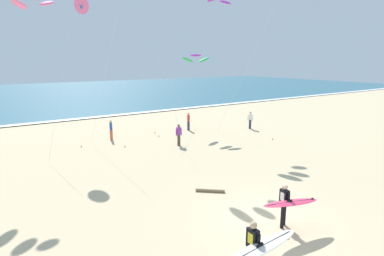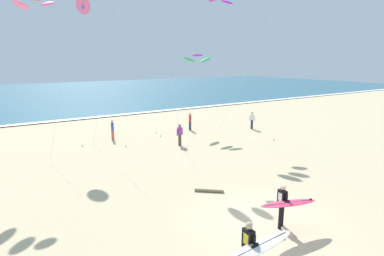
% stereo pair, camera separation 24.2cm
% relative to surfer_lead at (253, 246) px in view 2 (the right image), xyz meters
% --- Properties ---
extents(ground_plane, '(160.00, 160.00, 0.00)m').
position_rel_surfer_lead_xyz_m(ground_plane, '(2.82, 2.11, -1.05)').
color(ground_plane, '#D1BA8E').
extents(ocean_water, '(160.00, 60.00, 0.08)m').
position_rel_surfer_lead_xyz_m(ocean_water, '(2.82, 58.05, -1.01)').
color(ocean_water, '#2D6075').
rests_on(ocean_water, ground).
extents(shoreline_foam, '(160.00, 1.05, 0.01)m').
position_rel_surfer_lead_xyz_m(shoreline_foam, '(2.82, 28.35, -0.97)').
color(shoreline_foam, white).
rests_on(shoreline_foam, ocean_water).
extents(surfer_lead, '(2.54, 0.93, 1.71)m').
position_rel_surfer_lead_xyz_m(surfer_lead, '(0.00, 0.00, 0.00)').
color(surfer_lead, black).
rests_on(surfer_lead, ground).
extents(surfer_trailing, '(2.46, 1.09, 1.71)m').
position_rel_surfer_lead_xyz_m(surfer_trailing, '(2.92, 1.37, -0.00)').
color(surfer_trailing, black).
rests_on(surfer_trailing, ground).
extents(kite_delta_rose_near, '(2.30, 2.81, 10.43)m').
position_rel_surfer_lead_xyz_m(kite_delta_rose_near, '(0.49, 17.50, 8.73)').
color(kite_delta_rose_near, pink).
rests_on(kite_delta_rose_near, ground).
extents(kite_arc_violet_far, '(4.95, 2.69, 6.67)m').
position_rel_surfer_lead_xyz_m(kite_arc_violet_far, '(9.85, 17.43, 5.25)').
color(kite_arc_violet_far, green).
rests_on(kite_arc_violet_far, ground).
extents(kite_arc_scarlet_low, '(3.84, 3.80, 9.60)m').
position_rel_surfer_lead_xyz_m(kite_arc_scarlet_low, '(-2.99, 14.54, 8.21)').
color(kite_arc_scarlet_low, pink).
rests_on(kite_arc_scarlet_low, ground).
extents(bystander_white_top, '(0.36, 0.39, 1.59)m').
position_rel_surfer_lead_xyz_m(bystander_white_top, '(14.16, 14.86, -0.24)').
color(bystander_white_top, '#2D334C').
rests_on(bystander_white_top, ground).
extents(bystander_red_top, '(0.29, 0.46, 1.59)m').
position_rel_surfer_lead_xyz_m(bystander_red_top, '(9.17, 17.52, -0.24)').
color(bystander_red_top, '#2D334C').
rests_on(bystander_red_top, ground).
extents(bystander_purple_top, '(0.50, 0.22, 1.59)m').
position_rel_surfer_lead_xyz_m(bystander_purple_top, '(5.73, 13.56, -0.24)').
color(bystander_purple_top, '#4C3D2D').
rests_on(bystander_purple_top, ground).
extents(bystander_blue_top, '(0.25, 0.49, 1.59)m').
position_rel_surfer_lead_xyz_m(bystander_blue_top, '(2.19, 17.94, -0.24)').
color(bystander_blue_top, '#D8593F').
rests_on(bystander_blue_top, ground).
extents(driftwood_log, '(1.14, 1.02, 0.14)m').
position_rel_surfer_lead_xyz_m(driftwood_log, '(2.58, 5.59, -0.98)').
color(driftwood_log, '#846B4C').
rests_on(driftwood_log, ground).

